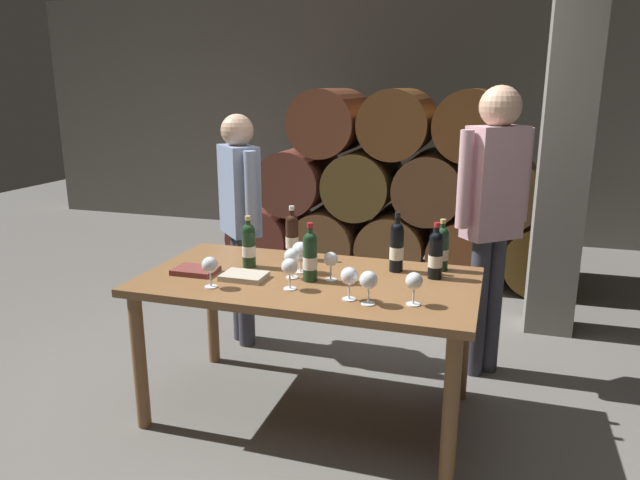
{
  "coord_description": "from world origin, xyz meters",
  "views": [
    {
      "loc": [
        0.9,
        -2.68,
        1.71
      ],
      "look_at": [
        0.0,
        0.2,
        0.91
      ],
      "focal_mm": 32.7,
      "sensor_mm": 36.0,
      "label": 1
    }
  ],
  "objects_px": {
    "wine_glass_3": "(300,251)",
    "wine_glass_5": "(292,257)",
    "dining_table": "(308,295)",
    "taster_seated_left": "(240,211)",
    "wine_glass_0": "(331,260)",
    "wine_bottle_3": "(249,245)",
    "leather_ledger": "(196,271)",
    "wine_bottle_4": "(442,248)",
    "wine_glass_1": "(290,268)",
    "wine_bottle_5": "(436,254)",
    "wine_glass_6": "(210,266)",
    "sommelier_presenting": "(493,206)",
    "tasting_notebook": "(244,276)",
    "wine_glass_4": "(349,277)",
    "wine_glass_2": "(369,281)",
    "wine_bottle_0": "(310,256)",
    "wine_bottle_1": "(292,236)",
    "wine_glass_7": "(414,282)",
    "wine_bottle_2": "(397,246)"
  },
  "relations": [
    {
      "from": "wine_glass_3",
      "to": "wine_glass_5",
      "type": "relative_size",
      "value": 1.06
    },
    {
      "from": "dining_table",
      "to": "taster_seated_left",
      "type": "bearing_deg",
      "value": 134.59
    },
    {
      "from": "dining_table",
      "to": "taster_seated_left",
      "type": "xyz_separation_m",
      "value": [
        -0.71,
        0.72,
        0.25
      ]
    },
    {
      "from": "dining_table",
      "to": "wine_glass_0",
      "type": "bearing_deg",
      "value": 1.47
    },
    {
      "from": "wine_bottle_3",
      "to": "wine_glass_0",
      "type": "bearing_deg",
      "value": -9.77
    },
    {
      "from": "leather_ledger",
      "to": "taster_seated_left",
      "type": "relative_size",
      "value": 0.14
    },
    {
      "from": "wine_bottle_4",
      "to": "wine_glass_1",
      "type": "xyz_separation_m",
      "value": [
        -0.66,
        -0.52,
        -0.01
      ]
    },
    {
      "from": "wine_bottle_5",
      "to": "wine_glass_6",
      "type": "relative_size",
      "value": 1.89
    },
    {
      "from": "wine_glass_3",
      "to": "sommelier_presenting",
      "type": "distance_m",
      "value": 1.16
    },
    {
      "from": "tasting_notebook",
      "to": "leather_ledger",
      "type": "height_order",
      "value": "same"
    },
    {
      "from": "wine_bottle_5",
      "to": "wine_glass_4",
      "type": "xyz_separation_m",
      "value": [
        -0.34,
        -0.43,
        -0.02
      ]
    },
    {
      "from": "leather_ledger",
      "to": "sommelier_presenting",
      "type": "relative_size",
      "value": 0.13
    },
    {
      "from": "wine_glass_2",
      "to": "wine_glass_6",
      "type": "height_order",
      "value": "wine_glass_2"
    },
    {
      "from": "wine_bottle_0",
      "to": "wine_bottle_3",
      "type": "relative_size",
      "value": 1.06
    },
    {
      "from": "wine_bottle_4",
      "to": "wine_glass_0",
      "type": "xyz_separation_m",
      "value": [
        -0.51,
        -0.33,
        -0.02
      ]
    },
    {
      "from": "wine_bottle_1",
      "to": "wine_glass_6",
      "type": "height_order",
      "value": "wine_bottle_1"
    },
    {
      "from": "wine_bottle_3",
      "to": "sommelier_presenting",
      "type": "distance_m",
      "value": 1.41
    },
    {
      "from": "wine_bottle_1",
      "to": "leather_ledger",
      "type": "relative_size",
      "value": 1.38
    },
    {
      "from": "wine_glass_7",
      "to": "wine_glass_1",
      "type": "bearing_deg",
      "value": 176.99
    },
    {
      "from": "wine_glass_3",
      "to": "wine_glass_7",
      "type": "relative_size",
      "value": 1.09
    },
    {
      "from": "wine_bottle_3",
      "to": "wine_bottle_4",
      "type": "height_order",
      "value": "wine_bottle_3"
    },
    {
      "from": "wine_bottle_2",
      "to": "taster_seated_left",
      "type": "height_order",
      "value": "taster_seated_left"
    },
    {
      "from": "wine_bottle_3",
      "to": "sommelier_presenting",
      "type": "height_order",
      "value": "sommelier_presenting"
    },
    {
      "from": "tasting_notebook",
      "to": "leather_ledger",
      "type": "relative_size",
      "value": 1.0
    },
    {
      "from": "wine_glass_4",
      "to": "wine_glass_5",
      "type": "distance_m",
      "value": 0.42
    },
    {
      "from": "wine_bottle_3",
      "to": "taster_seated_left",
      "type": "bearing_deg",
      "value": 118.47
    },
    {
      "from": "tasting_notebook",
      "to": "sommelier_presenting",
      "type": "bearing_deg",
      "value": 36.01
    },
    {
      "from": "wine_bottle_0",
      "to": "wine_glass_6",
      "type": "xyz_separation_m",
      "value": [
        -0.43,
        -0.24,
        -0.02
      ]
    },
    {
      "from": "wine_glass_3",
      "to": "wine_glass_7",
      "type": "bearing_deg",
      "value": -25.07
    },
    {
      "from": "wine_glass_1",
      "to": "wine_bottle_4",
      "type": "bearing_deg",
      "value": 38.39
    },
    {
      "from": "wine_glass_1",
      "to": "leather_ledger",
      "type": "height_order",
      "value": "wine_glass_1"
    },
    {
      "from": "dining_table",
      "to": "wine_glass_3",
      "type": "bearing_deg",
      "value": 131.17
    },
    {
      "from": "tasting_notebook",
      "to": "leather_ledger",
      "type": "bearing_deg",
      "value": 177.54
    },
    {
      "from": "wine_bottle_5",
      "to": "wine_glass_6",
      "type": "distance_m",
      "value": 1.12
    },
    {
      "from": "wine_bottle_5",
      "to": "wine_glass_2",
      "type": "height_order",
      "value": "wine_bottle_5"
    },
    {
      "from": "wine_glass_4",
      "to": "tasting_notebook",
      "type": "relative_size",
      "value": 0.71
    },
    {
      "from": "dining_table",
      "to": "wine_glass_5",
      "type": "bearing_deg",
      "value": -164.67
    },
    {
      "from": "dining_table",
      "to": "wine_bottle_2",
      "type": "height_order",
      "value": "wine_bottle_2"
    },
    {
      "from": "wine_glass_6",
      "to": "taster_seated_left",
      "type": "height_order",
      "value": "taster_seated_left"
    },
    {
      "from": "wine_glass_0",
      "to": "wine_glass_6",
      "type": "height_order",
      "value": "wine_glass_6"
    },
    {
      "from": "wine_glass_6",
      "to": "wine_glass_7",
      "type": "relative_size",
      "value": 1.01
    },
    {
      "from": "wine_bottle_0",
      "to": "wine_glass_0",
      "type": "xyz_separation_m",
      "value": [
        0.1,
        0.04,
        -0.02
      ]
    },
    {
      "from": "leather_ledger",
      "to": "wine_glass_4",
      "type": "bearing_deg",
      "value": -9.65
    },
    {
      "from": "wine_bottle_4",
      "to": "sommelier_presenting",
      "type": "xyz_separation_m",
      "value": [
        0.24,
        0.41,
        0.16
      ]
    },
    {
      "from": "wine_bottle_1",
      "to": "wine_glass_3",
      "type": "xyz_separation_m",
      "value": [
        0.13,
        -0.23,
        -0.02
      ]
    },
    {
      "from": "wine_glass_2",
      "to": "wine_glass_3",
      "type": "xyz_separation_m",
      "value": [
        -0.44,
        0.35,
        0.01
      ]
    },
    {
      "from": "wine_bottle_4",
      "to": "wine_glass_3",
      "type": "distance_m",
      "value": 0.75
    },
    {
      "from": "wine_glass_1",
      "to": "wine_glass_4",
      "type": "relative_size",
      "value": 0.99
    },
    {
      "from": "wine_bottle_2",
      "to": "wine_glass_7",
      "type": "relative_size",
      "value": 2.09
    },
    {
      "from": "wine_bottle_1",
      "to": "wine_glass_3",
      "type": "relative_size",
      "value": 1.84
    }
  ]
}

